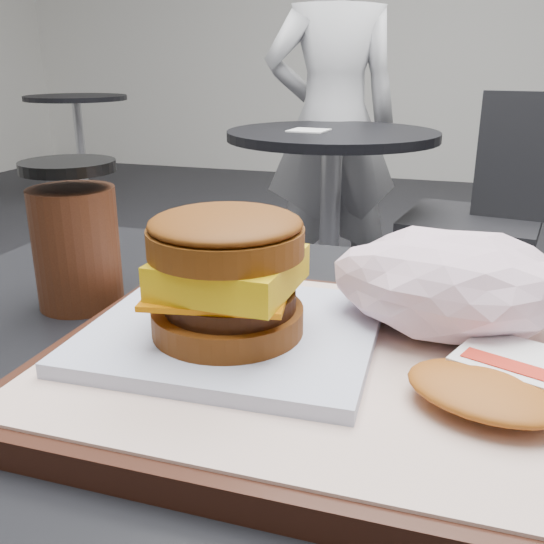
{
  "coord_description": "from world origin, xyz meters",
  "views": [
    {
      "loc": [
        0.07,
        -0.35,
        0.97
      ],
      "look_at": [
        -0.05,
        0.02,
        0.83
      ],
      "focal_mm": 40.0,
      "sensor_mm": 36.0,
      "label": 1
    }
  ],
  "objects_px": {
    "breakfast_sandwich": "(229,288)",
    "hash_brown": "(516,383)",
    "neighbor_chair": "(495,209)",
    "patron": "(332,123)",
    "neighbor_table": "(331,190)",
    "crumpled_wrapper": "(450,283)",
    "coffee_cup": "(76,241)",
    "serving_tray": "(339,370)"
  },
  "relations": [
    {
      "from": "hash_brown",
      "to": "neighbor_table",
      "type": "bearing_deg",
      "value": 105.32
    },
    {
      "from": "hash_brown",
      "to": "neighbor_table",
      "type": "relative_size",
      "value": 0.18
    },
    {
      "from": "crumpled_wrapper",
      "to": "patron",
      "type": "height_order",
      "value": "patron"
    },
    {
      "from": "breakfast_sandwich",
      "to": "neighbor_chair",
      "type": "relative_size",
      "value": 0.22
    },
    {
      "from": "coffee_cup",
      "to": "neighbor_table",
      "type": "bearing_deg",
      "value": 94.2
    },
    {
      "from": "crumpled_wrapper",
      "to": "neighbor_chair",
      "type": "relative_size",
      "value": 0.18
    },
    {
      "from": "crumpled_wrapper",
      "to": "neighbor_chair",
      "type": "height_order",
      "value": "neighbor_chair"
    },
    {
      "from": "neighbor_chair",
      "to": "crumpled_wrapper",
      "type": "bearing_deg",
      "value": -94.05
    },
    {
      "from": "patron",
      "to": "coffee_cup",
      "type": "bearing_deg",
      "value": 72.73
    },
    {
      "from": "neighbor_chair",
      "to": "patron",
      "type": "height_order",
      "value": "patron"
    },
    {
      "from": "hash_brown",
      "to": "patron",
      "type": "xyz_separation_m",
      "value": [
        -0.55,
        2.08,
        -0.07
      ]
    },
    {
      "from": "breakfast_sandwich",
      "to": "crumpled_wrapper",
      "type": "distance_m",
      "value": 0.15
    },
    {
      "from": "hash_brown",
      "to": "patron",
      "type": "height_order",
      "value": "patron"
    },
    {
      "from": "hash_brown",
      "to": "crumpled_wrapper",
      "type": "distance_m",
      "value": 0.1
    },
    {
      "from": "neighbor_table",
      "to": "coffee_cup",
      "type": "bearing_deg",
      "value": -85.8
    },
    {
      "from": "neighbor_chair",
      "to": "coffee_cup",
      "type": "bearing_deg",
      "value": -104.27
    },
    {
      "from": "serving_tray",
      "to": "hash_brown",
      "type": "bearing_deg",
      "value": -12.58
    },
    {
      "from": "serving_tray",
      "to": "patron",
      "type": "bearing_deg",
      "value": 102.13
    },
    {
      "from": "breakfast_sandwich",
      "to": "patron",
      "type": "relative_size",
      "value": 0.13
    },
    {
      "from": "hash_brown",
      "to": "breakfast_sandwich",
      "type": "bearing_deg",
      "value": 173.39
    },
    {
      "from": "serving_tray",
      "to": "hash_brown",
      "type": "xyz_separation_m",
      "value": [
        0.1,
        -0.02,
        0.02
      ]
    },
    {
      "from": "breakfast_sandwich",
      "to": "neighbor_table",
      "type": "relative_size",
      "value": 0.26
    },
    {
      "from": "crumpled_wrapper",
      "to": "neighbor_table",
      "type": "relative_size",
      "value": 0.21
    },
    {
      "from": "serving_tray",
      "to": "neighbor_table",
      "type": "distance_m",
      "value": 1.71
    },
    {
      "from": "crumpled_wrapper",
      "to": "breakfast_sandwich",
      "type": "bearing_deg",
      "value": -154.02
    },
    {
      "from": "crumpled_wrapper",
      "to": "patron",
      "type": "xyz_separation_m",
      "value": [
        -0.51,
        1.99,
        -0.09
      ]
    },
    {
      "from": "breakfast_sandwich",
      "to": "hash_brown",
      "type": "height_order",
      "value": "breakfast_sandwich"
    },
    {
      "from": "coffee_cup",
      "to": "patron",
      "type": "distance_m",
      "value": 2.0
    },
    {
      "from": "patron",
      "to": "serving_tray",
      "type": "bearing_deg",
      "value": 79.04
    },
    {
      "from": "breakfast_sandwich",
      "to": "serving_tray",
      "type": "bearing_deg",
      "value": 1.98
    },
    {
      "from": "breakfast_sandwich",
      "to": "crumpled_wrapper",
      "type": "relative_size",
      "value": 1.25
    },
    {
      "from": "breakfast_sandwich",
      "to": "coffee_cup",
      "type": "distance_m",
      "value": 0.18
    },
    {
      "from": "serving_tray",
      "to": "hash_brown",
      "type": "relative_size",
      "value": 2.86
    },
    {
      "from": "coffee_cup",
      "to": "neighbor_chair",
      "type": "distance_m",
      "value": 1.73
    },
    {
      "from": "serving_tray",
      "to": "neighbor_chair",
      "type": "relative_size",
      "value": 0.43
    },
    {
      "from": "hash_brown",
      "to": "neighbor_chair",
      "type": "distance_m",
      "value": 1.77
    },
    {
      "from": "coffee_cup",
      "to": "patron",
      "type": "relative_size",
      "value": 0.08
    },
    {
      "from": "crumpled_wrapper",
      "to": "patron",
      "type": "distance_m",
      "value": 2.06
    },
    {
      "from": "serving_tray",
      "to": "crumpled_wrapper",
      "type": "bearing_deg",
      "value": 45.45
    },
    {
      "from": "neighbor_table",
      "to": "patron",
      "type": "relative_size",
      "value": 0.51
    },
    {
      "from": "hash_brown",
      "to": "coffee_cup",
      "type": "xyz_separation_m",
      "value": [
        -0.34,
        0.09,
        0.03
      ]
    },
    {
      "from": "coffee_cup",
      "to": "neighbor_table",
      "type": "xyz_separation_m",
      "value": [
        -0.12,
        1.59,
        -0.28
      ]
    }
  ]
}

